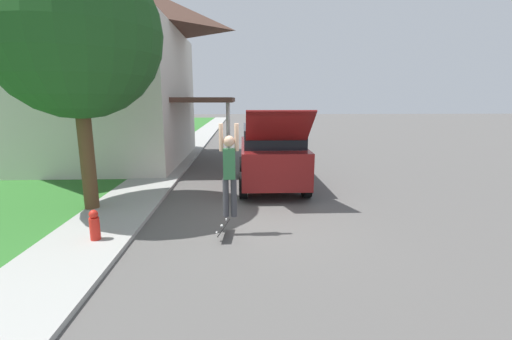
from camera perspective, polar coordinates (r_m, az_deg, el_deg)
The scene contains 10 objects.
ground_plane at distance 8.50m, azimuth 0.31°, elevation -8.30°, with size 120.00×120.00×0.00m, color #54514F.
lawn at distance 16.18m, azimuth -30.40°, elevation -0.11°, with size 10.00×80.00×0.08m.
sidewalk at distance 14.63m, azimuth -15.03°, elevation 0.05°, with size 1.80×80.00×0.10m.
house at distance 17.89m, azimuth -28.22°, elevation 16.22°, with size 12.26×8.72×8.93m.
lawn_tree_near at distance 9.79m, azimuth -27.99°, elevation 19.52°, with size 4.11×4.11×6.45m.
suv_parked at distance 11.47m, azimuth 2.55°, elevation 2.73°, with size 2.14×5.13×2.65m.
car_down_street at distance 24.13m, azimuth 0.69°, elevation 6.37°, with size 1.91×4.06×1.37m.
skateboarder at distance 7.21m, azimuth -4.46°, elevation 0.10°, with size 0.41×0.23×2.00m.
skateboard at distance 7.48m, azimuth -5.43°, elevation -9.51°, with size 0.27×0.82×0.29m.
fire_hydrant at distance 7.75m, azimuth -25.32°, elevation -8.32°, with size 0.20×0.20×0.63m.
Camera 1 is at (-0.37, -7.98, 2.92)m, focal length 24.00 mm.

